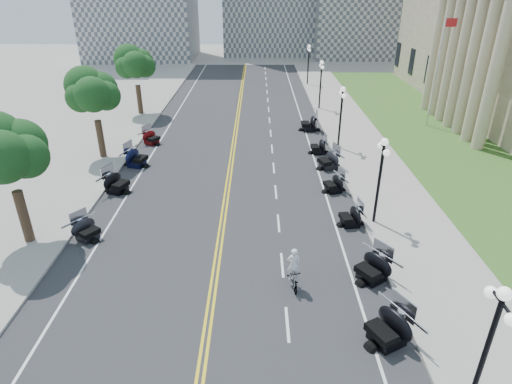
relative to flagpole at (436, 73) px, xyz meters
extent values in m
plane|color=gray|center=(-18.00, -22.00, -5.00)|extent=(160.00, 160.00, 0.00)
cube|color=#333335|center=(-18.00, -12.00, -5.00)|extent=(16.00, 90.00, 0.01)
cube|color=yellow|center=(-18.12, -12.00, -4.99)|extent=(0.12, 90.00, 0.00)
cube|color=yellow|center=(-17.88, -12.00, -4.99)|extent=(0.12, 90.00, 0.00)
cube|color=white|center=(-11.60, -12.00, -4.99)|extent=(0.12, 90.00, 0.00)
cube|color=white|center=(-24.40, -12.00, -4.99)|extent=(0.12, 90.00, 0.00)
cube|color=white|center=(-14.80, -26.00, -4.99)|extent=(0.12, 2.00, 0.00)
cube|color=white|center=(-14.80, -22.00, -4.99)|extent=(0.12, 2.00, 0.00)
cube|color=white|center=(-14.80, -18.00, -4.99)|extent=(0.12, 2.00, 0.00)
cube|color=white|center=(-14.80, -14.00, -4.99)|extent=(0.12, 2.00, 0.00)
cube|color=white|center=(-14.80, -10.00, -4.99)|extent=(0.12, 2.00, 0.00)
cube|color=white|center=(-14.80, -6.00, -4.99)|extent=(0.12, 2.00, 0.00)
cube|color=white|center=(-14.80, -2.00, -4.99)|extent=(0.12, 2.00, 0.00)
cube|color=white|center=(-14.80, 2.00, -4.99)|extent=(0.12, 2.00, 0.00)
cube|color=white|center=(-14.80, 6.00, -4.99)|extent=(0.12, 2.00, 0.00)
cube|color=white|center=(-14.80, 10.00, -4.99)|extent=(0.12, 2.00, 0.00)
cube|color=white|center=(-14.80, 14.00, -4.99)|extent=(0.12, 2.00, 0.00)
cube|color=white|center=(-14.80, 18.00, -4.99)|extent=(0.12, 2.00, 0.00)
cube|color=white|center=(-14.80, 22.00, -4.99)|extent=(0.12, 2.00, 0.00)
cube|color=white|center=(-14.80, 26.00, -4.99)|extent=(0.12, 2.00, 0.00)
cube|color=white|center=(-14.80, 30.00, -4.99)|extent=(0.12, 2.00, 0.00)
cube|color=#9E9991|center=(-7.50, -12.00, -4.92)|extent=(5.00, 90.00, 0.15)
cube|color=#9E9991|center=(-28.50, -12.00, -4.92)|extent=(5.00, 90.00, 0.15)
cube|color=#356023|center=(-0.50, -4.00, -4.95)|extent=(9.00, 60.00, 0.10)
imported|color=#A51414|center=(-14.41, -23.61, -4.48)|extent=(0.70, 1.78, 1.04)
imported|color=silver|center=(-14.41, -23.61, -3.12)|extent=(0.61, 0.40, 1.67)
camera|label=1|loc=(-16.03, -39.04, 7.42)|focal=30.00mm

